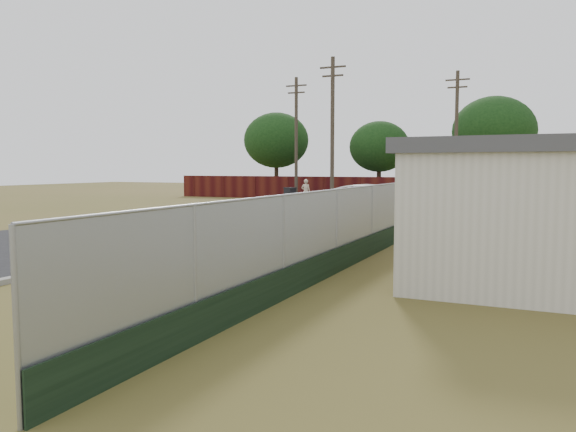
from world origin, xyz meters
The scene contains 12 objects.
ground centered at (0.00, 0.00, 0.00)m, with size 120.00×120.00×0.00m, color brown.
street centered at (-6.76, 8.05, 0.02)m, with size 15.10×60.00×0.12m.
chainlink_fence centered at (3.12, 1.03, 0.80)m, with size 0.10×27.06×2.02m.
privacy_fence centered at (-6.00, 25.00, 0.90)m, with size 30.00×0.12×1.80m, color #47150F.
utility_poles centered at (-3.67, 20.67, 4.69)m, with size 12.60×8.24×9.00m.
horizon_trees centered at (0.84, 23.56, 4.63)m, with size 33.32×31.94×7.78m.
fire_hydrant centered at (2.23, -9.88, 0.38)m, with size 0.37×0.38×0.80m.
mailbox centered at (-2.60, 1.53, 1.02)m, with size 0.38×0.55×1.29m.
pickup_truck centered at (-0.35, 12.01, 0.83)m, with size 2.76×5.98×1.66m, color white.
pedestrian centered at (-7.06, 19.22, 0.86)m, with size 0.63×0.41×1.72m, color beige.
trash_bin centered at (-9.14, 21.20, 0.55)m, with size 0.86×0.93×1.07m.
scattered_litter centered at (-0.35, -2.26, 0.04)m, with size 3.60×10.29×0.07m.
Camera 1 is at (7.63, -15.67, 2.54)m, focal length 35.00 mm.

